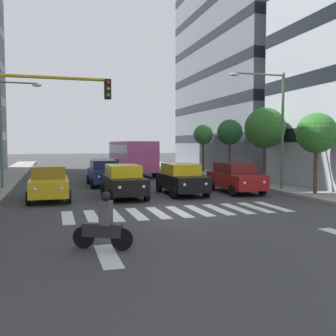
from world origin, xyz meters
name	(u,v)px	position (x,y,z in m)	size (l,w,h in m)	color
ground_plane	(179,212)	(0.00, 0.00, 0.00)	(180.00, 180.00, 0.00)	#38383A
building_left_block_0	(251,44)	(-15.09, -21.62, 13.23)	(10.35, 19.81, 26.45)	slate
crosswalk_markings	(179,211)	(0.00, 0.00, 0.00)	(9.45, 2.80, 0.01)	silver
lane_arrow_1	(108,256)	(3.70, 5.50, 0.00)	(0.50, 2.20, 0.01)	silver
car_0	(235,177)	(-5.10, -4.99, 0.89)	(2.02, 4.44, 1.72)	maroon
car_1	(181,179)	(-1.81, -5.06, 0.89)	(2.02, 4.44, 1.72)	black
car_2	(123,181)	(1.48, -4.78, 0.89)	(2.02, 4.44, 1.72)	black
car_3	(49,182)	(5.23, -5.07, 0.89)	(2.02, 4.44, 1.72)	gold
car_row2_0	(106,170)	(1.32, -13.06, 0.89)	(2.02, 4.44, 1.72)	navy
car_row2_1	(104,172)	(1.76, -10.78, 0.89)	(2.02, 4.44, 1.72)	navy
bus_behind_traffic	(131,154)	(-1.81, -19.38, 1.86)	(2.78, 10.50, 3.00)	#DB5193
motorcycle_with_rider	(104,226)	(3.73, 4.86, 0.65)	(1.54, 0.90, 1.57)	black
traffic_light_gantry	(30,121)	(5.78, 0.05, 3.70)	(4.30, 0.36, 5.50)	#AD991E
street_lamp_left	(273,117)	(-7.38, -4.74, 4.40)	(3.51, 0.28, 6.81)	#4C6B56
street_lamp_right	(8,122)	(7.60, -10.12, 4.15)	(2.50, 0.28, 6.53)	#4C6B56
street_tree_0	(316,133)	(-8.55, -2.37, 3.38)	(2.16, 2.16, 4.34)	#513823
street_tree_1	(265,128)	(-8.53, -7.58, 3.85)	(2.72, 2.72, 5.07)	#513823
street_tree_2	(230,133)	(-8.45, -12.72, 3.69)	(2.02, 2.02, 4.58)	#513823
street_tree_3	(203,135)	(-8.70, -18.98, 3.62)	(1.87, 1.87, 4.44)	#513823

